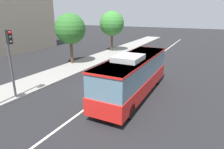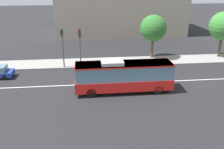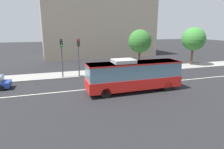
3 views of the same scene
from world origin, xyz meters
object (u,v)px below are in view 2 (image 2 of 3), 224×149
object	(u,v)px
traffic_light_near_corner	(80,41)
street_tree_kerbside_centre	(153,28)
traffic_light_mid_block	(62,42)
transit_bus	(124,75)
street_tree_kerbside_left	(223,26)

from	to	relation	value
traffic_light_near_corner	street_tree_kerbside_centre	world-z (taller)	street_tree_kerbside_centre
traffic_light_mid_block	street_tree_kerbside_centre	distance (m)	12.86
traffic_light_mid_block	street_tree_kerbside_centre	bearing A→B (deg)	99.48
traffic_light_near_corner	traffic_light_mid_block	xyz separation A→B (m)	(-2.19, -0.15, 0.00)
transit_bus	street_tree_kerbside_centre	world-z (taller)	street_tree_kerbside_centre
street_tree_kerbside_left	transit_bus	bearing A→B (deg)	-147.52
transit_bus	traffic_light_near_corner	xyz separation A→B (m)	(-4.55, 7.77, 1.75)
traffic_light_near_corner	street_tree_kerbside_left	distance (m)	20.47
traffic_light_mid_block	street_tree_kerbside_left	world-z (taller)	street_tree_kerbside_left
traffic_light_mid_block	street_tree_kerbside_left	xyz separation A→B (m)	(22.50, 2.42, 1.07)
transit_bus	street_tree_kerbside_centre	xyz separation A→B (m)	(5.75, 10.60, 2.61)
traffic_light_near_corner	street_tree_kerbside_centre	distance (m)	10.71
transit_bus	traffic_light_mid_block	world-z (taller)	traffic_light_mid_block
traffic_light_near_corner	street_tree_kerbside_left	xyz separation A→B (m)	(20.31, 2.27, 1.07)
traffic_light_near_corner	transit_bus	bearing A→B (deg)	26.91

